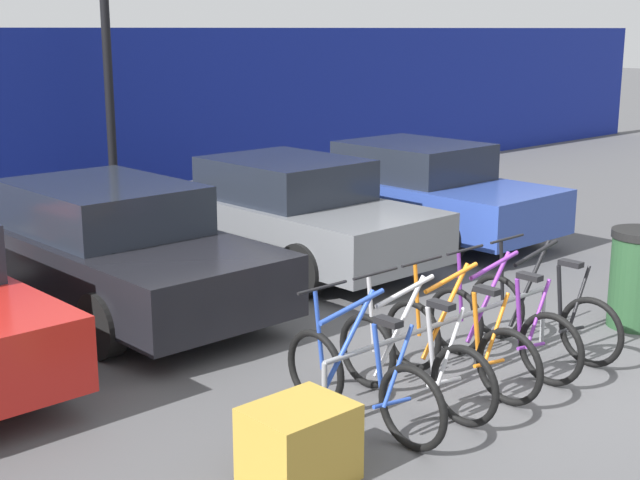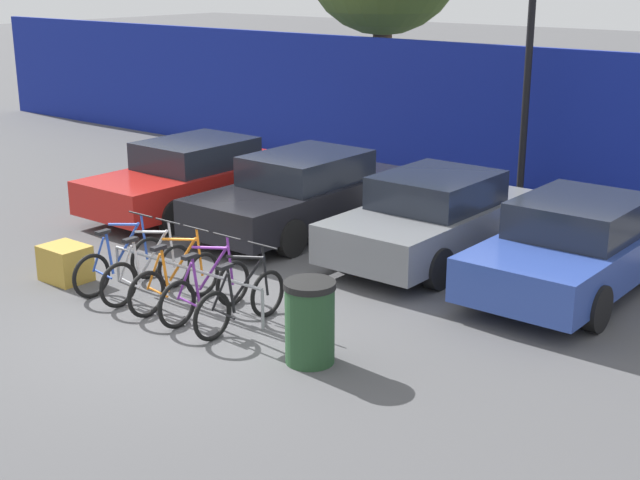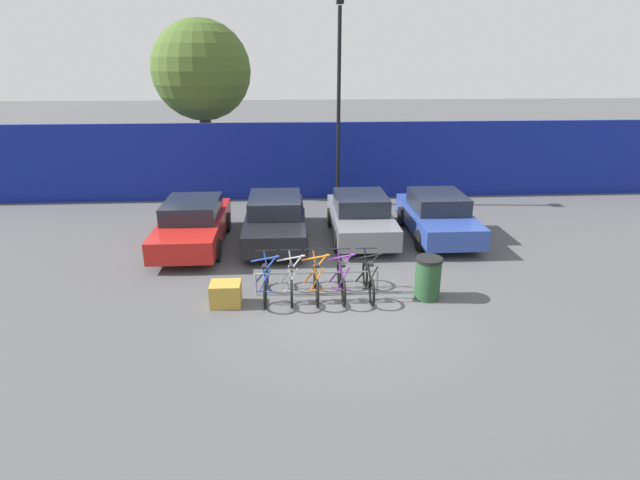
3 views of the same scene
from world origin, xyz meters
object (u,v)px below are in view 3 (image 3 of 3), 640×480
at_px(car_red, 193,224).
at_px(bike_rack, 317,275).
at_px(tree_behind_hoarding, 202,71).
at_px(bicycle_black, 368,280).
at_px(cargo_crate, 226,294).
at_px(bicycle_blue, 266,283).
at_px(bicycle_purple, 341,281).
at_px(car_blue, 437,215).
at_px(bicycle_silver, 291,282).
at_px(lamp_post, 339,98).
at_px(car_black, 275,219).
at_px(car_grey, 361,216).
at_px(bicycle_orange, 316,282).
at_px(trash_bin, 428,278).

bearing_deg(car_red, bike_rack, -45.03).
distance_m(car_red, tree_behind_hoarding, 8.22).
height_order(bicycle_black, cargo_crate, bicycle_black).
distance_m(bicycle_blue, bicycle_purple, 1.81).
relative_size(car_blue, tree_behind_hoarding, 0.61).
relative_size(bike_rack, bicycle_purple, 1.76).
relative_size(bicycle_silver, car_blue, 0.41).
distance_m(bicycle_blue, lamp_post, 9.12).
relative_size(lamp_post, cargo_crate, 10.52).
height_order(car_red, tree_behind_hoarding, tree_behind_hoarding).
relative_size(car_blue, lamp_post, 0.57).
distance_m(bicycle_purple, tree_behind_hoarding, 12.58).
bearing_deg(car_black, car_grey, 1.40).
bearing_deg(car_red, lamp_post, 41.37).
bearing_deg(bicycle_purple, cargo_crate, -170.47).
bearing_deg(bicycle_silver, bicycle_purple, 0.40).
height_order(bicycle_orange, lamp_post, lamp_post).
height_order(trash_bin, tree_behind_hoarding, tree_behind_hoarding).
height_order(bicycle_purple, car_black, car_black).
xyz_separation_m(bicycle_silver, car_black, (-0.46, 4.07, 0.31)).
bearing_deg(bike_rack, bicycle_orange, -102.92).
bearing_deg(car_red, tree_behind_hoarding, 94.17).
xyz_separation_m(car_blue, trash_bin, (-1.46, -4.33, -0.17)).
height_order(bicycle_purple, car_red, car_red).
bearing_deg(car_blue, car_red, -177.37).
bearing_deg(bicycle_orange, bicycle_purple, -1.11).
xyz_separation_m(bicycle_orange, car_black, (-1.05, 4.07, 0.31)).
relative_size(bike_rack, car_black, 0.66).
bearing_deg(car_blue, bicycle_purple, -130.67).
xyz_separation_m(trash_bin, cargo_crate, (-4.76, -0.06, -0.24)).
bearing_deg(car_black, tree_behind_hoarding, 114.10).
bearing_deg(trash_bin, bicycle_silver, 175.57).
height_order(bike_rack, bicycle_blue, bicycle_blue).
xyz_separation_m(bicycle_black, cargo_crate, (-3.38, -0.31, -0.10)).
relative_size(bicycle_purple, tree_behind_hoarding, 0.25).
height_order(bicycle_blue, bicycle_purple, same).
height_order(cargo_crate, tree_behind_hoarding, tree_behind_hoarding).
xyz_separation_m(bicycle_orange, lamp_post, (1.29, 7.97, 3.67)).
xyz_separation_m(bicycle_black, car_black, (-2.32, 4.07, 0.31)).
relative_size(bike_rack, car_blue, 0.71).
bearing_deg(cargo_crate, bike_rack, 12.13).
bearing_deg(trash_bin, bicycle_purple, 172.98).
height_order(bicycle_silver, car_grey, car_grey).
bearing_deg(bicycle_purple, car_grey, 78.85).
bearing_deg(car_blue, lamp_post, 125.94).
height_order(car_red, cargo_crate, car_red).
distance_m(bicycle_purple, car_blue, 5.38).
relative_size(trash_bin, cargo_crate, 1.47).
xyz_separation_m(lamp_post, cargo_crate, (-3.40, -8.29, -3.77)).
bearing_deg(bicycle_blue, cargo_crate, -163.31).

